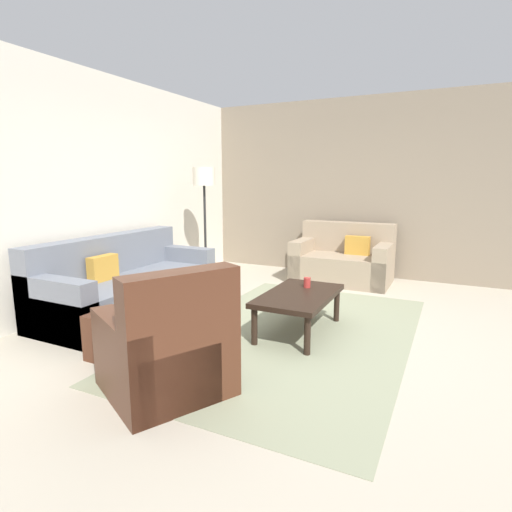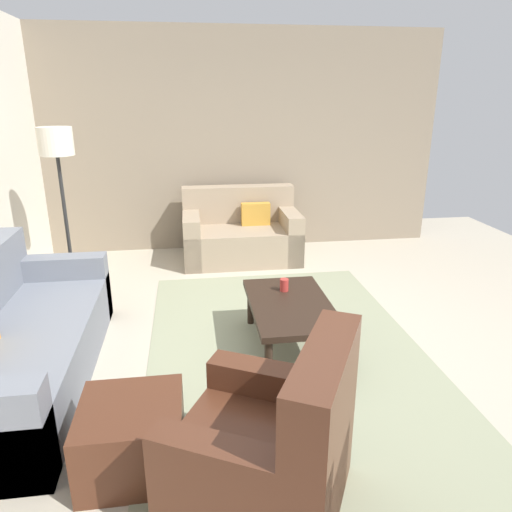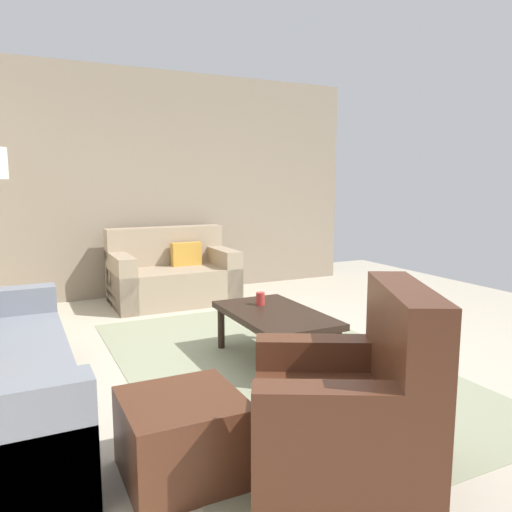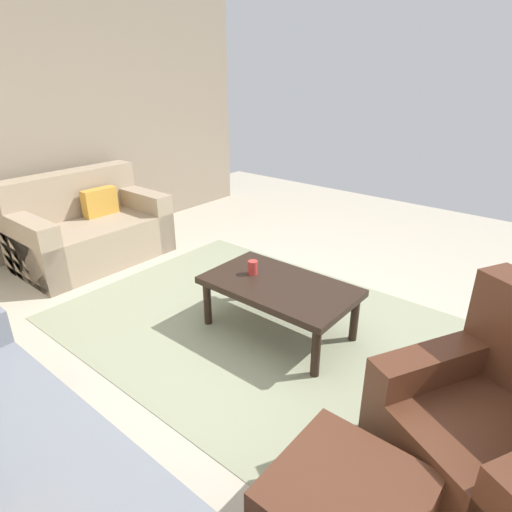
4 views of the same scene
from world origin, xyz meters
name	(u,v)px [view 2 (image 2 of 4)]	position (x,y,z in m)	size (l,w,h in m)	color
ground_plane	(287,353)	(0.00, 0.00, 0.00)	(8.00, 8.00, 0.00)	#B2A893
stone_feature_panel	(243,142)	(3.00, 0.00, 1.40)	(0.12, 5.20, 2.80)	gray
area_rug	(287,352)	(0.00, 0.00, 0.00)	(3.50, 2.22, 0.01)	gray
couch_main	(4,347)	(-0.13, 2.08, 0.30)	(2.24, 0.94, 0.88)	slate
couch_loveseat	(240,235)	(2.45, 0.11, 0.30)	(0.89, 1.43, 0.88)	gray
armchair_leather	(275,457)	(-1.48, 0.37, 0.31)	(1.08, 1.08, 0.95)	#4C2819
ottoman	(132,437)	(-1.10, 1.11, 0.20)	(0.56, 0.56, 0.40)	#4C2819
coffee_table	(290,308)	(0.08, -0.04, 0.36)	(1.10, 0.64, 0.41)	black
cup	(284,285)	(0.33, -0.03, 0.46)	(0.07, 0.07, 0.11)	#B2332D
lamp_standing	(58,160)	(1.43, 1.95, 1.41)	(0.32, 0.32, 1.71)	black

